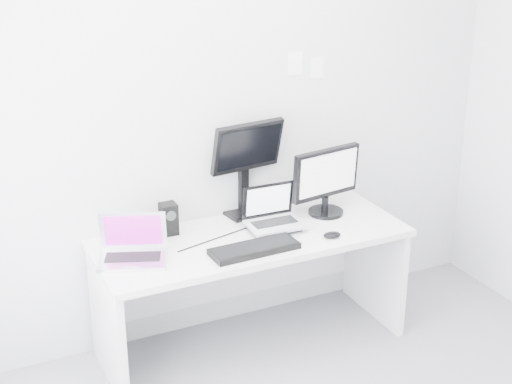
% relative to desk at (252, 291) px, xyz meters
% --- Properties ---
extents(back_wall, '(3.60, 0.00, 3.60)m').
position_rel_desk_xyz_m(back_wall, '(0.00, 0.35, 0.99)').
color(back_wall, silver).
rests_on(back_wall, ground).
extents(desk, '(1.80, 0.70, 0.73)m').
position_rel_desk_xyz_m(desk, '(0.00, 0.00, 0.00)').
color(desk, white).
rests_on(desk, ground).
extents(macbook, '(0.43, 0.38, 0.27)m').
position_rel_desk_xyz_m(macbook, '(-0.71, -0.04, 0.50)').
color(macbook, silver).
rests_on(macbook, desk).
extents(speaker, '(0.10, 0.10, 0.19)m').
position_rel_desk_xyz_m(speaker, '(-0.42, 0.22, 0.46)').
color(speaker, black).
rests_on(speaker, desk).
extents(dell_laptop, '(0.33, 0.26, 0.27)m').
position_rel_desk_xyz_m(dell_laptop, '(0.16, 0.00, 0.50)').
color(dell_laptop, '#BABCC2').
rests_on(dell_laptop, desk).
extents(rear_monitor, '(0.47, 0.22, 0.61)m').
position_rel_desk_xyz_m(rear_monitor, '(0.10, 0.28, 0.67)').
color(rear_monitor, black).
rests_on(rear_monitor, desk).
extents(samsung_monitor, '(0.50, 0.29, 0.43)m').
position_rel_desk_xyz_m(samsung_monitor, '(0.55, 0.09, 0.58)').
color(samsung_monitor, black).
rests_on(samsung_monitor, desk).
extents(keyboard, '(0.50, 0.19, 0.03)m').
position_rel_desk_xyz_m(keyboard, '(-0.08, -0.20, 0.38)').
color(keyboard, black).
rests_on(keyboard, desk).
extents(mouse, '(0.11, 0.08, 0.03)m').
position_rel_desk_xyz_m(mouse, '(0.40, -0.23, 0.38)').
color(mouse, black).
rests_on(mouse, desk).
extents(wall_note_0, '(0.10, 0.00, 0.14)m').
position_rel_desk_xyz_m(wall_note_0, '(0.45, 0.34, 1.26)').
color(wall_note_0, white).
rests_on(wall_note_0, back_wall).
extents(wall_note_1, '(0.09, 0.00, 0.13)m').
position_rel_desk_xyz_m(wall_note_1, '(0.60, 0.34, 1.22)').
color(wall_note_1, white).
rests_on(wall_note_1, back_wall).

